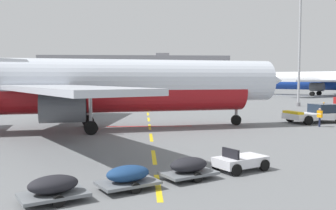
{
  "coord_description": "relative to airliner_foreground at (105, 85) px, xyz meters",
  "views": [
    {
      "loc": [
        17.39,
        -13.76,
        4.49
      ],
      "look_at": [
        19.55,
        19.04,
        2.21
      ],
      "focal_mm": 40.79,
      "sensor_mm": 36.0,
      "label": 1
    }
  ],
  "objects": [
    {
      "name": "ground",
      "position": [
        25.92,
        20.03,
        -3.95
      ],
      "size": [
        400.0,
        400.0,
        0.0
      ],
      "primitive_type": "plane",
      "color": "slate"
    },
    {
      "name": "apron_paint_markings",
      "position": [
        3.92,
        18.09,
        -3.95
      ],
      "size": [
        8.0,
        96.18,
        0.01
      ],
      "color": "yellow",
      "rests_on": "ground"
    },
    {
      "name": "airliner_foreground",
      "position": [
        0.0,
        0.0,
        0.0
      ],
      "size": [
        34.69,
        34.03,
        12.2
      ],
      "color": "silver",
      "rests_on": "ground"
    },
    {
      "name": "pushback_tug",
      "position": [
        21.05,
        3.98,
        -3.05
      ],
      "size": [
        6.51,
        4.28,
        2.08
      ],
      "color": "silver",
      "rests_on": "ground"
    },
    {
      "name": "airliner_mid_left",
      "position": [
        47.98,
        65.48,
        0.11
      ],
      "size": [
        30.58,
        29.6,
        12.55
      ],
      "color": "white",
      "rests_on": "ground"
    },
    {
      "name": "catering_truck",
      "position": [
        -9.98,
        21.42,
        -2.3
      ],
      "size": [
        7.06,
        6.08,
        3.14
      ],
      "color": "black",
      "rests_on": "ground"
    },
    {
      "name": "baggage_train",
      "position": [
        4.04,
        -17.75,
        -3.42
      ],
      "size": [
        10.91,
        6.79,
        1.14
      ],
      "color": "silver",
      "rests_on": "ground"
    },
    {
      "name": "ground_crew_worker",
      "position": [
        19.77,
        0.66,
        -2.95
      ],
      "size": [
        0.4,
        0.68,
        1.75
      ],
      "color": "#191E38",
      "rests_on": "ground"
    },
    {
      "name": "terminal_satellite",
      "position": [
        -0.1,
        138.94,
        3.22
      ],
      "size": [
        81.13,
        23.18,
        15.9
      ],
      "color": "gray",
      "rests_on": "ground"
    }
  ]
}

